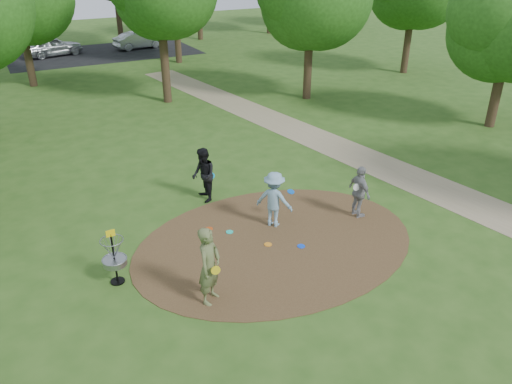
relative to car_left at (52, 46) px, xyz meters
name	(u,v)px	position (x,y,z in m)	size (l,w,h in m)	color
ground	(276,242)	(1.61, -30.59, -0.74)	(100.00, 100.00, 0.00)	#2D5119
dirt_clearing	(276,242)	(1.61, -30.59, -0.73)	(8.40, 8.40, 0.02)	#47301C
footpath	(398,173)	(8.11, -28.59, -0.73)	(2.00, 40.00, 0.01)	#8C7A5B
parking_lot	(104,53)	(3.61, -0.59, -0.74)	(14.00, 8.00, 0.01)	black
player_observer_with_disc	(209,266)	(-1.08, -32.08, 0.27)	(0.87, 0.84, 2.01)	#5E683C
player_throwing_with_disc	(274,200)	(2.06, -29.70, 0.14)	(1.31, 1.29, 1.76)	#7CA2B9
player_walking_with_disc	(204,175)	(0.85, -27.17, 0.18)	(0.80, 0.96, 1.83)	black
player_waiting_with_disc	(359,192)	(4.66, -30.48, 0.11)	(0.54, 1.02, 1.70)	gray
disc_ground_cyan	(230,232)	(0.67, -29.47, -0.71)	(0.22, 0.22, 0.02)	#19C9AE
disc_ground_blue	(301,246)	(2.12, -31.14, -0.71)	(0.22, 0.22, 0.02)	blue
disc_ground_red	(209,229)	(0.20, -29.02, -0.71)	(0.22, 0.22, 0.02)	#C84514
car_left	(52,46)	(0.00, 0.00, 0.00)	(1.75, 4.34, 1.48)	#B2B7BA
car_right	(139,40)	(6.61, -0.18, -0.09)	(1.38, 3.96, 1.30)	#9FA3A6
disc_ground_orange	(268,244)	(1.34, -30.62, -0.71)	(0.22, 0.22, 0.02)	orange
disc_golf_basket	(114,253)	(-2.89, -30.29, 0.14)	(0.63, 0.63, 1.54)	black
tree_ring	(204,13)	(3.61, -21.21, 4.42)	(37.47, 45.79, 9.21)	#332316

